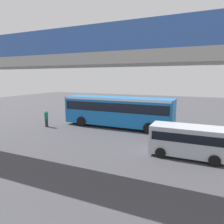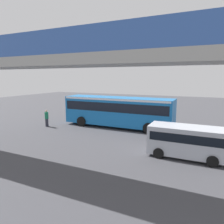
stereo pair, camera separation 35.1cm
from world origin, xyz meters
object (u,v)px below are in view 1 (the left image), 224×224
object	(u,v)px
traffic_sign	(90,104)
parked_van	(188,139)
city_bus	(118,109)
pedestrian	(46,119)
bicycle_black	(215,144)

from	to	relation	value
traffic_sign	parked_van	bearing A→B (deg)	145.01
city_bus	pedestrian	distance (m)	7.63
bicycle_black	traffic_sign	distance (m)	15.67
parked_van	bicycle_black	world-z (taller)	parked_van
city_bus	pedestrian	size ratio (longest dim) A/B	6.44
city_bus	bicycle_black	xyz separation A→B (m)	(-9.19, 3.35, -1.51)
parked_van	bicycle_black	distance (m)	3.10
pedestrian	traffic_sign	bearing A→B (deg)	-107.41
pedestrian	traffic_sign	size ratio (longest dim) A/B	0.64
city_bus	parked_van	bearing A→B (deg)	142.15
traffic_sign	city_bus	bearing A→B (deg)	149.59
pedestrian	city_bus	bearing A→B (deg)	-156.63
city_bus	pedestrian	xyz separation A→B (m)	(6.94, 3.00, -1.00)
city_bus	bicycle_black	size ratio (longest dim) A/B	6.52
parked_van	bicycle_black	size ratio (longest dim) A/B	2.71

